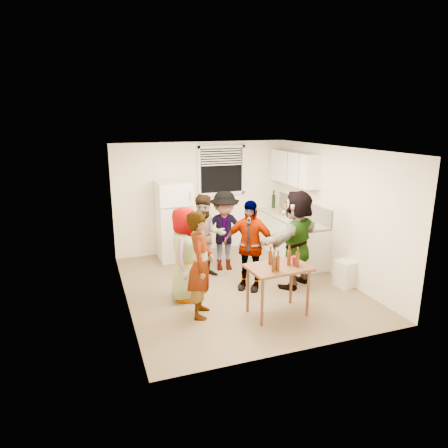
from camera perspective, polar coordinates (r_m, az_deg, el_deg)
name	(u,v)px	position (r m, az deg, el deg)	size (l,w,h in m)	color
room	(238,286)	(7.46, 2.00, -8.83)	(4.00, 4.50, 2.50)	white
window	(222,170)	(9.13, -0.36, 7.65)	(1.12, 0.10, 1.06)	white
refrigerator	(174,221)	(8.69, -7.12, 0.44)	(0.70, 0.70, 1.70)	white
counter_lower	(290,238)	(8.98, 9.46, -1.95)	(0.60, 2.20, 0.86)	white
countertop	(291,218)	(8.86, 9.59, 0.84)	(0.64, 2.22, 0.04)	beige
backsplash	(303,208)	(8.96, 11.24, 2.22)	(0.03, 2.20, 0.36)	#AEA89F
upper_cabinets	(294,168)	(8.91, 10.00, 7.89)	(0.34, 1.60, 0.70)	white
kettle	(284,215)	(9.05, 8.55, 1.30)	(0.21, 0.18, 0.18)	silver
paper_towel	(299,221)	(8.55, 10.64, 0.40)	(0.12, 0.12, 0.26)	white
wine_bottle	(273,208)	(9.73, 7.05, 2.31)	(0.08, 0.08, 0.32)	black
beer_bottle_counter	(296,222)	(8.47, 10.31, 0.29)	(0.05, 0.05, 0.21)	#47230C
blue_cup	(299,226)	(8.14, 10.63, -0.33)	(0.09, 0.09, 0.12)	#171AAB
picture_frame	(286,207)	(9.50, 8.89, 2.41)	(0.02, 0.19, 0.15)	#EEBE58
trash_bin	(345,273)	(7.70, 16.95, -6.73)	(0.33, 0.33, 0.49)	silver
serving_table	(277,314)	(6.54, 7.54, -12.56)	(0.95, 0.63, 0.80)	brown
beer_bottle_table	(270,264)	(6.28, 6.59, -5.75)	(0.06, 0.06, 0.22)	#47230C
red_cup	(295,264)	(6.33, 10.13, -5.71)	(0.10, 0.10, 0.13)	maroon
guest_grey	(186,298)	(7.02, -5.45, -10.50)	(0.79, 1.61, 0.51)	gray
guest_stripe	(201,314)	(6.47, -3.26, -12.77)	(0.61, 1.68, 0.40)	#141933
guest_back_left	(206,276)	(7.91, -2.56, -7.43)	(0.79, 1.62, 0.61)	brown
guest_back_right	(224,269)	(8.26, 0.04, -6.42)	(1.05, 1.62, 0.60)	#45444A
guest_black	(249,288)	(7.39, 3.53, -9.11)	(0.96, 1.64, 0.40)	black
guest_orange	(294,285)	(7.62, 10.01, -8.55)	(1.66, 1.79, 0.53)	#D4674B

